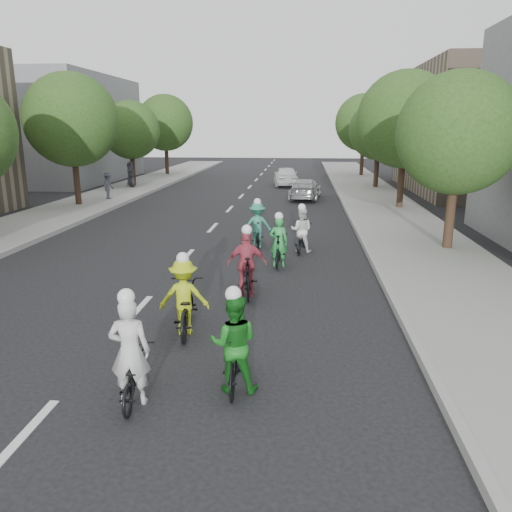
# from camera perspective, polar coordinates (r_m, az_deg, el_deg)

# --- Properties ---
(ground) EXTENTS (120.00, 120.00, 0.00)m
(ground) POSITION_cam_1_polar(r_m,az_deg,el_deg) (12.07, -13.42, -6.10)
(ground) COLOR black
(ground) RESTS_ON ground
(sidewalk_left) EXTENTS (4.00, 80.00, 0.15)m
(sidewalk_left) POSITION_cam_1_polar(r_m,az_deg,el_deg) (24.15, -24.03, 3.51)
(sidewalk_left) COLOR gray
(sidewalk_left) RESTS_ON ground
(curb_left) EXTENTS (0.18, 80.00, 0.18)m
(curb_left) POSITION_cam_1_polar(r_m,az_deg,el_deg) (23.25, -19.83, 3.56)
(curb_left) COLOR #999993
(curb_left) RESTS_ON ground
(sidewalk_right) EXTENTS (4.00, 80.00, 0.15)m
(sidewalk_right) POSITION_cam_1_polar(r_m,az_deg,el_deg) (21.48, 16.56, 2.94)
(sidewalk_right) COLOR gray
(sidewalk_right) RESTS_ON ground
(curb_right) EXTENTS (0.18, 80.00, 0.18)m
(curb_right) POSITION_cam_1_polar(r_m,az_deg,el_deg) (21.19, 11.38, 3.14)
(curb_right) COLOR #999993
(curb_right) RESTS_ON ground
(bldg_sw) EXTENTS (10.00, 14.00, 8.00)m
(bldg_sw) POSITION_cam_1_polar(r_m,az_deg,el_deg) (43.44, -22.37, 13.25)
(bldg_sw) COLOR slate
(bldg_sw) RESTS_ON ground
(bldg_se) EXTENTS (10.00, 14.00, 8.00)m
(bldg_se) POSITION_cam_1_polar(r_m,az_deg,el_deg) (36.75, 25.44, 12.91)
(bldg_se) COLOR gray
(bldg_se) RESTS_ON ground
(tree_l_3) EXTENTS (4.80, 4.80, 6.93)m
(tree_l_3) POSITION_cam_1_polar(r_m,az_deg,el_deg) (28.34, -20.35, 14.37)
(tree_l_3) COLOR black
(tree_l_3) RESTS_ON ground
(tree_l_4) EXTENTS (4.00, 4.00, 5.97)m
(tree_l_4) POSITION_cam_1_polar(r_m,az_deg,el_deg) (36.69, -14.14, 13.79)
(tree_l_4) COLOR black
(tree_l_4) RESTS_ON ground
(tree_l_5) EXTENTS (4.80, 4.80, 6.93)m
(tree_l_5) POSITION_cam_1_polar(r_m,az_deg,el_deg) (45.29, -10.34, 14.75)
(tree_l_5) COLOR black
(tree_l_5) RESTS_ON ground
(tree_r_0) EXTENTS (4.00, 4.00, 5.97)m
(tree_r_0) POSITION_cam_1_polar(r_m,az_deg,el_deg) (17.98, 22.10, 12.85)
(tree_r_0) COLOR black
(tree_r_0) RESTS_ON ground
(tree_r_1) EXTENTS (4.80, 4.80, 6.93)m
(tree_r_1) POSITION_cam_1_polar(r_m,az_deg,el_deg) (26.74, 16.71, 14.69)
(tree_r_1) COLOR black
(tree_r_1) RESTS_ON ground
(tree_r_2) EXTENTS (4.00, 4.00, 5.97)m
(tree_r_2) POSITION_cam_1_polar(r_m,az_deg,el_deg) (35.62, 13.85, 13.80)
(tree_r_2) COLOR black
(tree_r_2) RESTS_ON ground
(tree_r_3) EXTENTS (4.80, 4.80, 6.93)m
(tree_r_3) POSITION_cam_1_polar(r_m,az_deg,el_deg) (44.55, 12.22, 14.66)
(tree_r_3) COLOR black
(tree_r_3) RESTS_ON ground
(cyclist_0) EXTENTS (0.57, 1.70, 1.69)m
(cyclist_0) POSITION_cam_1_polar(r_m,az_deg,el_deg) (15.32, 2.61, 1.04)
(cyclist_0) COLOR black
(cyclist_0) RESTS_ON ground
(cyclist_1) EXTENTS (1.04, 1.83, 1.85)m
(cyclist_1) POSITION_cam_1_polar(r_m,az_deg,el_deg) (12.57, -1.01, -1.59)
(cyclist_1) COLOR black
(cyclist_1) RESTS_ON ground
(cyclist_2) EXTENTS (1.09, 2.02, 1.73)m
(cyclist_2) POSITION_cam_1_polar(r_m,az_deg,el_deg) (10.48, -8.12, -5.32)
(cyclist_2) COLOR black
(cyclist_2) RESTS_ON ground
(cyclist_3) EXTENTS (0.81, 1.60, 1.77)m
(cyclist_3) POSITION_cam_1_polar(r_m,az_deg,el_deg) (8.21, -2.49, -10.72)
(cyclist_3) COLOR black
(cyclist_3) RESTS_ON ground
(cyclist_4) EXTENTS (0.84, 1.83, 1.67)m
(cyclist_4) POSITION_cam_1_polar(r_m,az_deg,el_deg) (17.19, 5.19, 2.45)
(cyclist_4) COLOR black
(cyclist_4) RESTS_ON ground
(cyclist_5) EXTENTS (1.11, 1.62, 1.76)m
(cyclist_5) POSITION_cam_1_polar(r_m,az_deg,el_deg) (17.75, 0.16, 3.20)
(cyclist_5) COLOR black
(cyclist_5) RESTS_ON ground
(cyclist_6) EXTENTS (0.69, 1.57, 1.86)m
(cyclist_6) POSITION_cam_1_polar(r_m,az_deg,el_deg) (8.11, -13.97, -12.01)
(cyclist_6) COLOR black
(cyclist_6) RESTS_ON ground
(follow_car_lead) EXTENTS (2.09, 4.23, 1.18)m
(follow_car_lead) POSITION_cam_1_polar(r_m,az_deg,el_deg) (30.09, 5.66, 7.63)
(follow_car_lead) COLOR #A2A2A6
(follow_car_lead) RESTS_ON ground
(follow_car_trail) EXTENTS (2.01, 4.25, 1.40)m
(follow_car_trail) POSITION_cam_1_polar(r_m,az_deg,el_deg) (36.92, 3.44, 9.12)
(follow_car_trail) COLOR silver
(follow_car_trail) RESTS_ON ground
(spectator_0) EXTENTS (0.66, 1.05, 1.56)m
(spectator_0) POSITION_cam_1_polar(r_m,az_deg,el_deg) (30.04, -16.50, 7.75)
(spectator_0) COLOR #535361
(spectator_0) RESTS_ON sidewalk_left
(spectator_1) EXTENTS (0.49, 1.04, 1.74)m
(spectator_1) POSITION_cam_1_polar(r_m,az_deg,el_deg) (35.61, -14.11, 9.03)
(spectator_1) COLOR #4B4B57
(spectator_1) RESTS_ON sidewalk_left
(spectator_2) EXTENTS (0.74, 0.93, 1.67)m
(spectator_2) POSITION_cam_1_polar(r_m,az_deg,el_deg) (36.31, -14.16, 9.06)
(spectator_2) COLOR #474753
(spectator_2) RESTS_ON sidewalk_left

